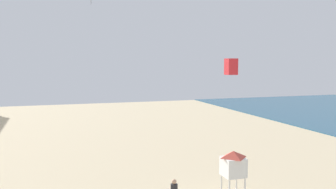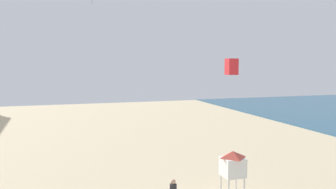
{
  "view_description": "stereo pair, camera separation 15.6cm",
  "coord_description": "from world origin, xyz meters",
  "views": [
    {
      "loc": [
        -2.7,
        -3.67,
        7.24
      ],
      "look_at": [
        4.67,
        18.86,
        5.09
      ],
      "focal_mm": 39.32,
      "sensor_mm": 36.0,
      "label": 1
    },
    {
      "loc": [
        -2.55,
        -3.71,
        7.24
      ],
      "look_at": [
        4.67,
        18.86,
        5.09
      ],
      "focal_mm": 39.32,
      "sensor_mm": 36.0,
      "label": 2
    }
  ],
  "objects": [
    {
      "name": "kite_red_box",
      "position": [
        10.83,
        21.96,
        6.83
      ],
      "size": [
        0.8,
        0.8,
        1.26
      ],
      "color": "red"
    },
    {
      "name": "lifeguard_stand",
      "position": [
        6.46,
        13.25,
        1.84
      ],
      "size": [
        1.1,
        1.1,
        2.55
      ],
      "rotation": [
        0.0,
        0.0,
        -0.11
      ],
      "color": "white",
      "rests_on": "ground"
    }
  ]
}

